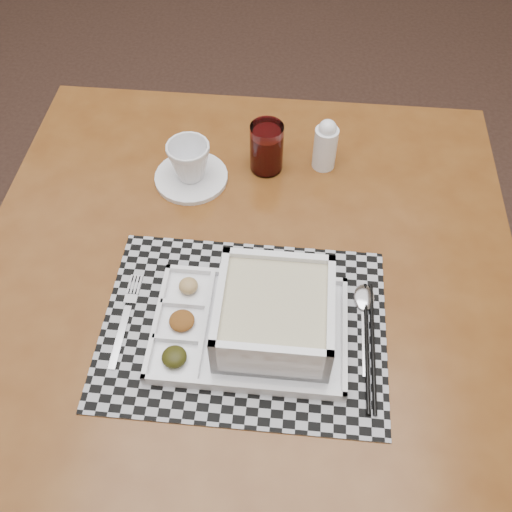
{
  "coord_description": "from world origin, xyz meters",
  "views": [
    {
      "loc": [
        0.64,
        -1.19,
        1.58
      ],
      "look_at": [
        0.57,
        -0.6,
        0.8
      ],
      "focal_mm": 40.0,
      "sensor_mm": 36.0,
      "label": 1
    }
  ],
  "objects_px": {
    "serving_tray": "(267,319)",
    "creamer_bottle": "(325,145)",
    "dining_table": "(245,292)",
    "juice_glass": "(267,149)",
    "cup": "(189,161)"
  },
  "relations": [
    {
      "from": "dining_table",
      "to": "creamer_bottle",
      "type": "height_order",
      "value": "creamer_bottle"
    },
    {
      "from": "cup",
      "to": "dining_table",
      "type": "bearing_deg",
      "value": -58.08
    },
    {
      "from": "dining_table",
      "to": "creamer_bottle",
      "type": "relative_size",
      "value": 8.72
    },
    {
      "from": "cup",
      "to": "serving_tray",
      "type": "bearing_deg",
      "value": -61.55
    },
    {
      "from": "dining_table",
      "to": "creamer_bottle",
      "type": "bearing_deg",
      "value": 65.63
    },
    {
      "from": "dining_table",
      "to": "creamer_bottle",
      "type": "xyz_separation_m",
      "value": [
        0.13,
        0.29,
        0.13
      ]
    },
    {
      "from": "serving_tray",
      "to": "cup",
      "type": "distance_m",
      "value": 0.39
    },
    {
      "from": "serving_tray",
      "to": "juice_glass",
      "type": "distance_m",
      "value": 0.39
    },
    {
      "from": "creamer_bottle",
      "to": "dining_table",
      "type": "bearing_deg",
      "value": -114.37
    },
    {
      "from": "dining_table",
      "to": "serving_tray",
      "type": "relative_size",
      "value": 3.13
    },
    {
      "from": "cup",
      "to": "juice_glass",
      "type": "relative_size",
      "value": 0.81
    },
    {
      "from": "dining_table",
      "to": "juice_glass",
      "type": "relative_size",
      "value": 9.44
    },
    {
      "from": "dining_table",
      "to": "serving_tray",
      "type": "xyz_separation_m",
      "value": [
        0.05,
        -0.13,
        0.12
      ]
    },
    {
      "from": "serving_tray",
      "to": "creamer_bottle",
      "type": "distance_m",
      "value": 0.42
    },
    {
      "from": "cup",
      "to": "creamer_bottle",
      "type": "relative_size",
      "value": 0.75
    }
  ]
}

